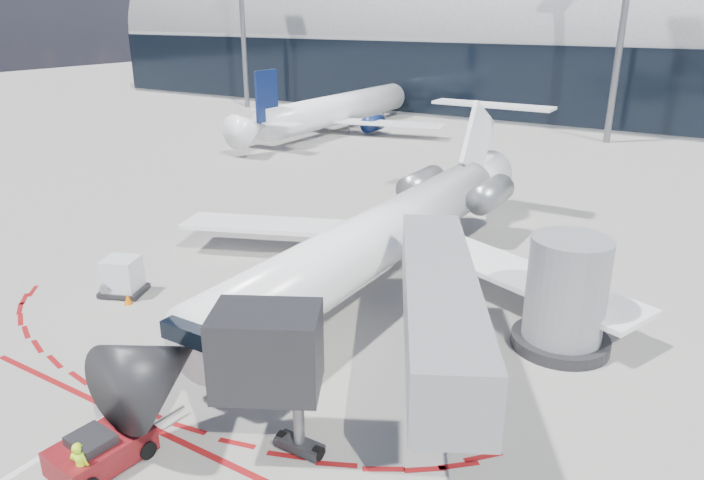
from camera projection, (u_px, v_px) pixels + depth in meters
The scene contains 13 objects.
ground at pixel (307, 293), 31.14m from camera, with size 260.00×260.00×0.00m, color slate.
apron_centerline at pixel (329, 279), 32.73m from camera, with size 0.25×40.00×0.01m, color silver.
apron_stop_bar at pixel (116, 411), 21.94m from camera, with size 14.00×0.25×0.01m, color maroon.
terminal_building at pixel (601, 50), 80.14m from camera, with size 150.00×24.15×24.00m.
jet_bridge at pixel (475, 307), 22.86m from camera, with size 10.03×15.20×4.90m.
light_mast_west at pixel (242, 16), 87.41m from camera, with size 0.70×0.70×25.00m, color slate.
light_mast_centre at pixel (624, 18), 62.74m from camera, with size 0.70×0.70×25.00m, color slate.
regional_jet at pixel (389, 231), 31.82m from camera, with size 25.80×31.81×7.97m.
pushback_tug at pixel (101, 450), 19.20m from camera, with size 2.17×4.67×1.20m.
ramp_worker at pixel (81, 467), 18.04m from camera, with size 0.61×0.40×1.66m, color #C0FF1A.
uld_container at pixel (122, 277), 30.74m from camera, with size 2.50×2.34×1.88m.
safety_cone_left at pixel (128, 299), 29.87m from camera, with size 0.39×0.39×0.54m, color orange.
bg_airliner_0 at pixel (338, 88), 71.83m from camera, with size 30.35×32.13×9.82m, color white, non-canonical shape.
Camera 1 is at (16.79, -22.94, 13.17)m, focal length 32.00 mm.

